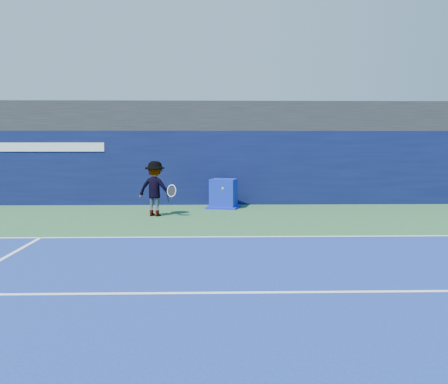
{
  "coord_description": "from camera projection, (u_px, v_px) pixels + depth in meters",
  "views": [
    {
      "loc": [
        -0.45,
        -10.17,
        2.52
      ],
      "look_at": [
        -0.06,
        5.2,
        1.0
      ],
      "focal_mm": 40.0,
      "sensor_mm": 36.0,
      "label": 1
    }
  ],
  "objects": [
    {
      "name": "back_wall_assembly",
      "position": [
        222.0,
        167.0,
        20.68
      ],
      "size": [
        36.0,
        1.03,
        3.0
      ],
      "color": "#0A113B",
      "rests_on": "ground"
    },
    {
      "name": "stadium_band",
      "position": [
        222.0,
        118.0,
        21.46
      ],
      "size": [
        36.0,
        3.0,
        1.2
      ],
      "primitive_type": "cube",
      "color": "black",
      "rests_on": "back_wall_assembly"
    },
    {
      "name": "baseline",
      "position": [
        228.0,
        237.0,
        13.36
      ],
      "size": [
        24.0,
        0.1,
        0.01
      ],
      "primitive_type": "cube",
      "color": "white",
      "rests_on": "ground"
    },
    {
      "name": "equipment_cart",
      "position": [
        224.0,
        195.0,
        19.35
      ],
      "size": [
        1.42,
        1.42,
        1.13
      ],
      "color": "#0C1CAA",
      "rests_on": "ground"
    },
    {
      "name": "tennis_player",
      "position": [
        155.0,
        189.0,
        17.17
      ],
      "size": [
        1.45,
        1.05,
        1.89
      ],
      "color": "white",
      "rests_on": "ground"
    },
    {
      "name": "service_line",
      "position": [
        239.0,
        293.0,
        8.39
      ],
      "size": [
        24.0,
        0.1,
        0.01
      ],
      "primitive_type": "cube",
      "color": "white",
      "rests_on": "ground"
    },
    {
      "name": "ground",
      "position": [
        233.0,
        264.0,
        10.38
      ],
      "size": [
        80.0,
        80.0,
        0.0
      ],
      "primitive_type": "plane",
      "color": "#295C33",
      "rests_on": "ground"
    },
    {
      "name": "tennis_ball",
      "position": [
        223.0,
        188.0,
        14.68
      ],
      "size": [
        0.06,
        0.06,
        0.06
      ],
      "color": "#BEDF18",
      "rests_on": "ground"
    }
  ]
}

